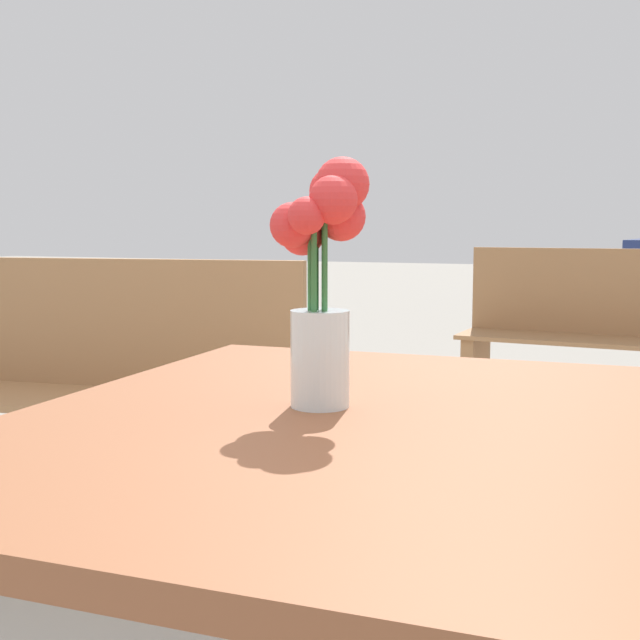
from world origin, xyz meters
The scene contains 3 objects.
table_front centered at (0.00, 0.00, 0.62)m, with size 0.81×0.99×0.72m.
flower_vase centered at (-0.03, 0.03, 0.89)m, with size 0.12×0.13×0.31m.
bench_near centered at (-1.31, 1.05, 0.45)m, with size 1.48×0.58×0.85m.
Camera 1 is at (0.35, -0.87, 0.94)m, focal length 45.00 mm.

